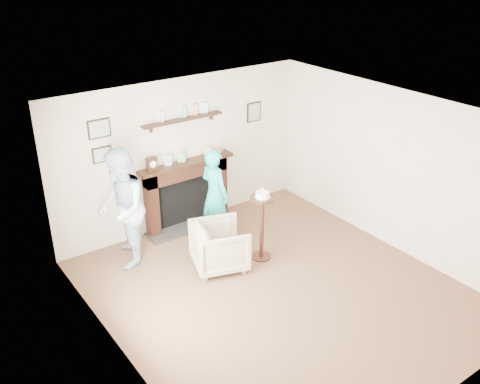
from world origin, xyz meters
The scene contains 6 objects.
ground centered at (0.00, 0.00, 0.00)m, with size 5.00×5.00×0.00m, color brown.
room_shell centered at (0.00, 0.69, 1.62)m, with size 4.54×5.02×2.52m.
armchair centered at (-0.30, 0.98, 0.00)m, with size 0.75×0.77×0.70m, color tan.
man centered at (-1.38, 1.90, 0.00)m, with size 0.88×0.69×1.81m, color silver.
woman centered at (0.17, 1.81, 0.00)m, with size 0.54×0.36×1.49m, color teal.
pedestal_table centered at (0.35, 0.82, 0.72)m, with size 0.37×0.37×1.18m.
Camera 1 is at (-4.00, -4.65, 4.43)m, focal length 40.00 mm.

